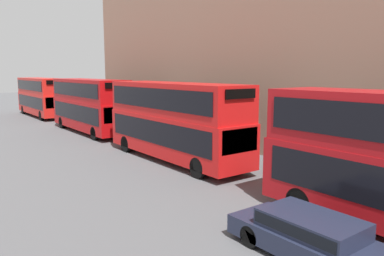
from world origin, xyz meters
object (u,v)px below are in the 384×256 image
(bus_trailing, at_px, (41,95))
(bus_third_in_queue, at_px, (89,103))
(pedestrian, at_px, (226,144))
(bus_second_in_queue, at_px, (174,118))
(car_hatchback, at_px, (313,236))

(bus_trailing, bearing_deg, bus_third_in_queue, -90.00)
(bus_trailing, bearing_deg, pedestrian, -84.84)
(bus_second_in_queue, distance_m, bus_third_in_queue, 12.32)
(bus_second_in_queue, xyz_separation_m, bus_third_in_queue, (0.00, 12.32, -0.00))
(bus_second_in_queue, distance_m, pedestrian, 3.33)
(bus_third_in_queue, bearing_deg, bus_second_in_queue, -90.00)
(bus_third_in_queue, relative_size, pedestrian, 5.71)
(bus_second_in_queue, xyz_separation_m, pedestrian, (2.51, -1.55, -1.54))
(bus_second_in_queue, distance_m, car_hatchback, 12.13)
(car_hatchback, height_order, pedestrian, pedestrian)
(car_hatchback, bearing_deg, bus_third_in_queue, 81.88)
(bus_third_in_queue, xyz_separation_m, pedestrian, (2.51, -13.87, -1.54))
(bus_trailing, relative_size, car_hatchback, 2.23)
(bus_trailing, bearing_deg, bus_second_in_queue, -90.00)
(bus_trailing, height_order, pedestrian, bus_trailing)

